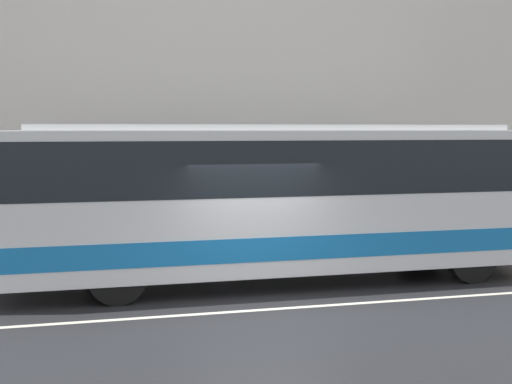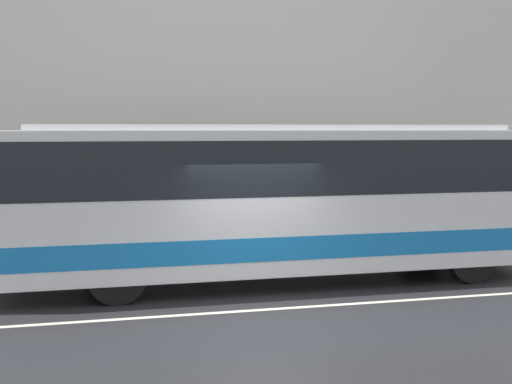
% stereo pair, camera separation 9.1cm
% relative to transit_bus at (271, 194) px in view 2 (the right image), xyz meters
% --- Properties ---
extents(ground_plane, '(60.00, 60.00, 0.00)m').
position_rel_transit_bus_xyz_m(ground_plane, '(-0.68, -2.17, -1.82)').
color(ground_plane, '#262628').
extents(sidewalk, '(60.00, 2.99, 0.12)m').
position_rel_transit_bus_xyz_m(sidewalk, '(-0.68, 3.32, -1.76)').
color(sidewalk, '#A09E99').
rests_on(sidewalk, ground_plane).
extents(building_facade, '(60.00, 0.35, 11.15)m').
position_rel_transit_bus_xyz_m(building_facade, '(-0.68, 4.96, 3.56)').
color(building_facade, silver).
rests_on(building_facade, ground_plane).
extents(lane_stripe, '(54.00, 0.14, 0.01)m').
position_rel_transit_bus_xyz_m(lane_stripe, '(-0.68, -2.17, -1.81)').
color(lane_stripe, beige).
rests_on(lane_stripe, ground_plane).
extents(transit_bus, '(11.16, 2.57, 3.23)m').
position_rel_transit_bus_xyz_m(transit_bus, '(0.00, 0.00, 0.00)').
color(transit_bus, white).
rests_on(transit_bus, ground_plane).
extents(pedestrian_waiting, '(0.36, 0.36, 1.67)m').
position_rel_transit_bus_xyz_m(pedestrian_waiting, '(-2.93, 3.62, -0.92)').
color(pedestrian_waiting, maroon).
rests_on(pedestrian_waiting, sidewalk).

